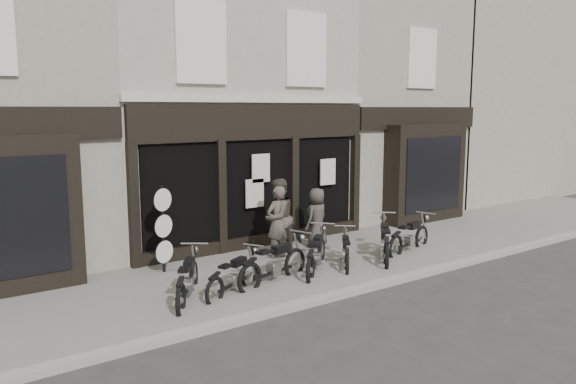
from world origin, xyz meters
TOP-DOWN VIEW (x-y plane):
  - ground_plane at (0.00, 0.00)m, footprint 90.00×90.00m
  - pavement at (0.00, 0.90)m, footprint 30.00×4.20m
  - kerb at (0.00, -1.25)m, footprint 30.00×0.25m
  - central_building at (0.00, 5.95)m, footprint 7.30×6.22m
  - neighbour_right at (6.35, 5.90)m, footprint 5.60×6.73m
  - filler_right at (14.50, 6.00)m, footprint 11.00×6.00m
  - motorcycle_0 at (-3.42, 0.22)m, footprint 1.45×1.84m
  - motorcycle_1 at (-2.47, 0.07)m, footprint 1.76×1.10m
  - motorcycle_2 at (-1.41, 0.14)m, footprint 2.16×0.90m
  - motorcycle_3 at (-0.17, 0.24)m, footprint 1.79×1.65m
  - motorcycle_4 at (0.73, 0.23)m, footprint 1.37×1.57m
  - motorcycle_5 at (1.92, 0.11)m, footprint 1.76×1.85m
  - motorcycle_6 at (2.96, 0.22)m, footprint 2.06×0.82m
  - man_left at (-0.24, 1.69)m, footprint 0.70×0.50m
  - man_centre at (-0.14, 1.81)m, footprint 1.15×1.03m
  - man_right at (1.21, 1.93)m, footprint 0.90×0.73m
  - advert_sign_post at (-3.07, 2.14)m, footprint 0.50×0.33m

SIDE VIEW (x-z plane):
  - ground_plane at x=0.00m, z-range 0.00..0.00m
  - pavement at x=0.00m, z-range 0.00..0.12m
  - kerb at x=0.00m, z-range 0.00..0.13m
  - motorcycle_4 at x=0.73m, z-range -0.09..0.81m
  - motorcycle_1 at x=-2.47m, z-range -0.09..0.82m
  - motorcycle_6 at x=2.96m, z-range -0.10..0.90m
  - motorcycle_0 at x=-3.42m, z-range -0.10..0.91m
  - motorcycle_3 at x=-0.17m, z-range -0.11..0.94m
  - motorcycle_2 at x=-1.41m, z-range -0.11..0.95m
  - motorcycle_5 at x=1.92m, z-range -0.11..0.99m
  - man_right at x=1.21m, z-range 0.12..1.72m
  - man_left at x=-0.24m, z-range 0.12..1.92m
  - advert_sign_post at x=-3.07m, z-range -0.03..2.08m
  - man_centre at x=-0.14m, z-range 0.12..2.08m
  - neighbour_right at x=6.35m, z-range -0.13..8.21m
  - central_building at x=0.00m, z-range -0.09..8.25m
  - filler_right at x=14.50m, z-range 0.00..8.20m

